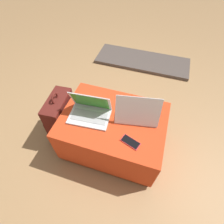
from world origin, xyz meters
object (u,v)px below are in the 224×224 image
laptop_near (90,111)px  cell_phone (130,142)px  laptop_far (137,112)px  backpack (61,117)px

laptop_near → cell_phone: size_ratio=2.19×
cell_phone → laptop_far: bearing=-157.9°
backpack → cell_phone: bearing=71.4°
laptop_near → cell_phone: 0.42m
laptop_near → laptop_far: laptop_far is taller
laptop_near → backpack: 0.45m
laptop_near → laptop_far: (0.38, 0.10, 0.01)m
cell_phone → backpack: backpack is taller
laptop_near → cell_phone: (0.39, -0.15, -0.04)m
cell_phone → backpack: 0.81m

